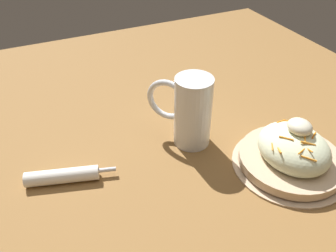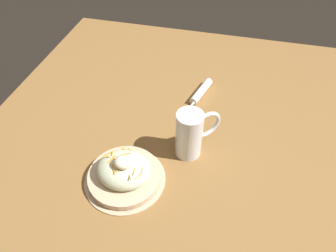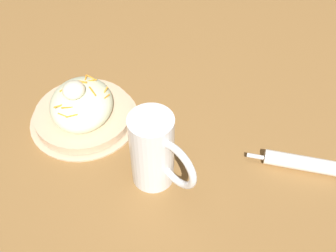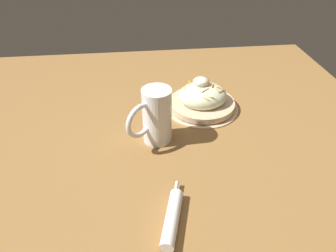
# 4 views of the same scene
# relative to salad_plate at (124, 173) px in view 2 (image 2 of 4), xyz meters

# --- Properties ---
(ground_plane) EXTENTS (1.43, 1.43, 0.00)m
(ground_plane) POSITION_rel_salad_plate_xyz_m (-0.15, -0.21, -0.03)
(ground_plane) COLOR olive
(salad_plate) EXTENTS (0.24, 0.24, 0.11)m
(salad_plate) POSITION_rel_salad_plate_xyz_m (0.00, 0.00, 0.00)
(salad_plate) COLOR #D1B28E
(salad_plate) RESTS_ON ground_plane
(beer_mug) EXTENTS (0.13, 0.12, 0.16)m
(beer_mug) POSITION_rel_salad_plate_xyz_m (-0.16, -0.15, 0.04)
(beer_mug) COLOR white
(beer_mug) RESTS_ON ground_plane
(napkin_roll) EXTENTS (0.07, 0.18, 0.03)m
(napkin_roll) POSITION_rel_salad_plate_xyz_m (-0.16, -0.44, -0.02)
(napkin_roll) COLOR white
(napkin_roll) RESTS_ON ground_plane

